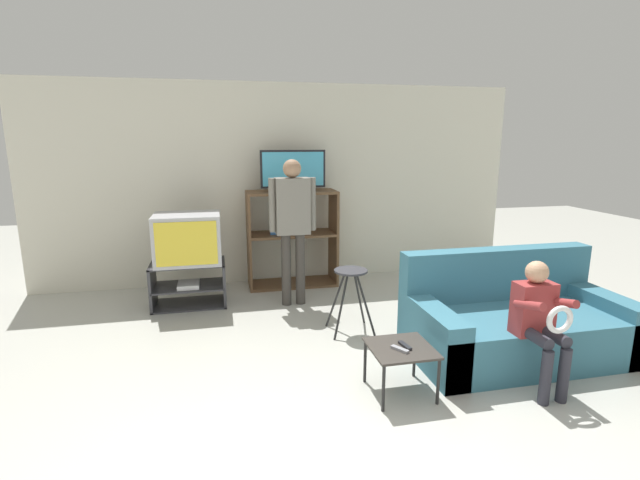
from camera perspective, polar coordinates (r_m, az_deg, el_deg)
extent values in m
plane|color=#B7B7AD|center=(3.17, 5.95, -24.50)|extent=(18.00, 18.00, 0.00)
cube|color=silver|center=(6.22, -4.74, 6.83)|extent=(6.40, 0.06, 2.60)
cube|color=#38383D|center=(5.66, -15.68, -7.58)|extent=(0.83, 0.49, 0.02)
cube|color=#38383D|center=(5.59, -15.81, -5.46)|extent=(0.80, 0.49, 0.02)
cube|color=#38383D|center=(5.52, -15.98, -2.77)|extent=(0.83, 0.49, 0.02)
cube|color=#38383D|center=(5.63, -19.91, -5.36)|extent=(0.03, 0.49, 0.51)
cube|color=#38383D|center=(5.57, -11.71, -5.03)|extent=(0.03, 0.49, 0.51)
cube|color=silver|center=(5.52, -15.86, -5.31)|extent=(0.24, 0.28, 0.05)
cube|color=#B2B2B7|center=(5.46, -15.96, 0.19)|extent=(0.73, 0.56, 0.56)
cube|color=yellow|center=(5.18, -16.13, -0.46)|extent=(0.65, 0.01, 0.48)
cube|color=brown|center=(5.97, -8.74, -0.08)|extent=(0.03, 0.48, 1.24)
cube|color=brown|center=(6.14, 1.68, 0.40)|extent=(0.03, 0.48, 1.24)
cube|color=brown|center=(6.19, -3.38, -5.33)|extent=(1.08, 0.48, 0.03)
cube|color=brown|center=(6.02, -3.46, 0.74)|extent=(1.08, 0.48, 0.03)
cube|color=brown|center=(5.93, -3.53, 5.90)|extent=(1.08, 0.48, 0.03)
cube|color=#3870B7|center=(5.90, -5.29, 1.72)|extent=(0.18, 0.04, 0.22)
cube|color=black|center=(5.94, -3.31, 6.26)|extent=(0.29, 0.20, 0.04)
cube|color=black|center=(5.92, -3.34, 8.72)|extent=(0.83, 0.04, 0.47)
cube|color=#4CB7E0|center=(5.90, -3.31, 8.71)|extent=(0.78, 0.01, 0.42)
cylinder|color=black|center=(4.52, 2.63, -8.17)|extent=(0.19, 0.15, 0.63)
cylinder|color=black|center=(4.59, 5.63, -7.91)|extent=(0.19, 0.15, 0.63)
cylinder|color=black|center=(4.72, 1.95, -7.28)|extent=(0.19, 0.15, 0.63)
cylinder|color=black|center=(4.78, 4.83, -7.05)|extent=(0.19, 0.15, 0.63)
cylinder|color=#333338|center=(4.55, 3.82, -3.80)|extent=(0.33, 0.33, 0.02)
cube|color=#38332D|center=(3.61, 9.94, -12.97)|extent=(0.47, 0.47, 0.02)
cylinder|color=black|center=(3.45, 7.82, -17.64)|extent=(0.02, 0.02, 0.36)
cylinder|color=black|center=(3.60, 14.35, -16.54)|extent=(0.02, 0.02, 0.36)
cylinder|color=black|center=(3.80, 5.57, -14.61)|extent=(0.02, 0.02, 0.36)
cylinder|color=black|center=(3.94, 11.55, -13.79)|extent=(0.02, 0.02, 0.36)
cube|color=#232328|center=(3.60, 10.41, -12.66)|extent=(0.06, 0.15, 0.02)
cube|color=gray|center=(3.54, 9.80, -13.10)|extent=(0.11, 0.14, 0.02)
cube|color=teal|center=(4.53, 23.13, -10.58)|extent=(1.87, 0.97, 0.42)
cube|color=teal|center=(4.68, 20.88, -3.84)|extent=(1.87, 0.20, 0.48)
cube|color=teal|center=(4.10, 13.54, -11.41)|extent=(0.22, 0.97, 0.54)
cube|color=teal|center=(5.02, 30.99, -8.41)|extent=(0.22, 0.97, 0.54)
cylinder|color=#3D3833|center=(5.35, -4.18, -3.67)|extent=(0.11, 0.11, 0.84)
cylinder|color=#3D3833|center=(5.38, -2.44, -3.57)|extent=(0.11, 0.11, 0.84)
cube|color=gray|center=(5.21, -3.41, 4.19)|extent=(0.38, 0.20, 0.63)
cylinder|color=gray|center=(5.18, -5.91, 4.27)|extent=(0.08, 0.08, 0.60)
cylinder|color=gray|center=(5.25, -0.94, 4.45)|extent=(0.08, 0.08, 0.60)
sphere|color=#A37A5B|center=(5.17, -3.46, 8.78)|extent=(0.20, 0.20, 0.20)
cylinder|color=#2D2D38|center=(3.85, 26.02, -14.99)|extent=(0.08, 0.08, 0.42)
cylinder|color=#2D2D38|center=(3.94, 27.79, -14.53)|extent=(0.08, 0.08, 0.42)
cylinder|color=#2D2D38|center=(3.85, 24.99, -10.73)|extent=(0.09, 0.30, 0.09)
cylinder|color=#2D2D38|center=(3.94, 26.75, -10.38)|extent=(0.09, 0.30, 0.09)
cube|color=#993333|center=(3.95, 24.76, -7.65)|extent=(0.30, 0.17, 0.41)
cylinder|color=#993333|center=(3.75, 24.38, -7.33)|extent=(0.06, 0.31, 0.14)
cylinder|color=#993333|center=(3.92, 27.58, -6.84)|extent=(0.06, 0.31, 0.14)
sphere|color=tan|center=(3.87, 25.15, -3.59)|extent=(0.17, 0.17, 0.17)
torus|color=white|center=(3.74, 27.42, -8.70)|extent=(0.21, 0.04, 0.21)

